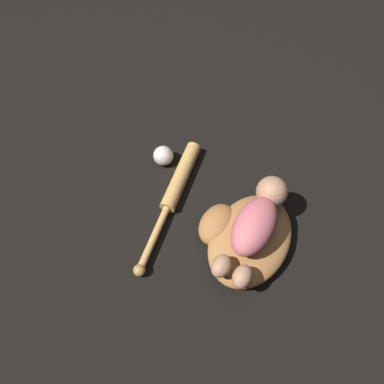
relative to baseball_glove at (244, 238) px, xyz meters
name	(u,v)px	position (x,y,z in m)	size (l,w,h in m)	color
ground_plane	(239,240)	(0.01, 0.01, -0.04)	(6.00, 6.00, 0.00)	black
baseball_glove	(244,238)	(0.00, 0.00, 0.00)	(0.33, 0.28, 0.08)	#A8703D
baby_figure	(256,222)	(0.02, -0.02, 0.09)	(0.36, 0.12, 0.10)	#D16670
baseball_bat	(176,188)	(0.05, 0.28, -0.01)	(0.50, 0.14, 0.05)	tan
baseball	(163,156)	(0.14, 0.38, 0.00)	(0.07, 0.07, 0.07)	silver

